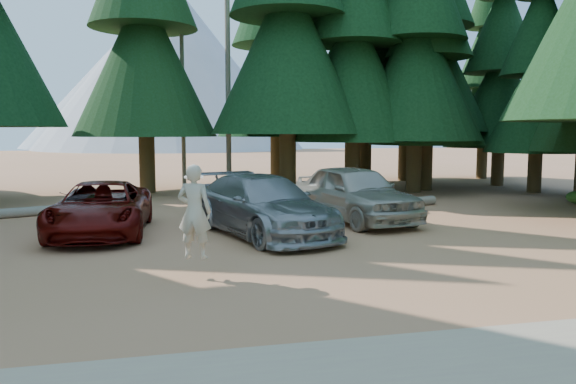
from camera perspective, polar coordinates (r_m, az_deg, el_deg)
name	(u,v)px	position (r m, az deg, el deg)	size (l,w,h in m)	color
ground	(276,261)	(12.21, -1.24, -6.99)	(160.00, 160.00, 0.00)	#B57A4D
forest_belt_north	(211,191)	(26.90, -7.81, 0.14)	(36.00, 7.00, 22.00)	black
snag_front	(228,61)	(26.54, -6.14, 13.07)	(0.24, 0.24, 12.00)	slate
snag_back	(182,85)	(27.76, -10.67, 10.61)	(0.20, 0.20, 10.00)	slate
mountain_peak	(155,74)	(100.37, -13.38, 11.62)	(48.00, 50.00, 28.00)	#9A9EA2
red_pickup	(101,208)	(15.99, -18.44, -1.58)	(2.38, 5.15, 1.43)	#570A07
silver_minivan_center	(263,205)	(15.08, -2.55, -1.37)	(2.26, 5.56, 1.61)	#979A9E
silver_minivan_right	(355,193)	(17.53, 6.78, -0.10)	(2.09, 5.19, 1.77)	#B9B2A5
frisbee_player	(194,211)	(10.70, -9.48, -1.94)	(0.77, 0.65, 1.79)	beige
log_left	(56,210)	(20.54, -22.51, -1.66)	(0.32, 0.32, 4.44)	slate
log_mid	(231,198)	(22.47, -5.86, -0.63)	(0.29, 0.29, 3.48)	slate
log_right	(381,205)	(20.36, 9.41, -1.31)	(0.34, 0.34, 5.32)	slate
shrub_left	(83,211)	(19.06, -20.12, -1.78)	(1.01, 1.01, 0.55)	#367122
shrub_center_left	(104,210)	(18.83, -18.23, -1.76)	(1.06, 1.06, 0.58)	#367122
shrub_center_right	(310,200)	(21.34, 2.28, -0.79)	(0.76, 0.76, 0.42)	#367122
shrub_right	(397,202)	(19.88, 11.03, -1.03)	(1.23, 1.23, 0.67)	#367122
shrub_far_right	(343,194)	(22.99, 5.59, -0.17)	(0.97, 0.97, 0.53)	#367122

